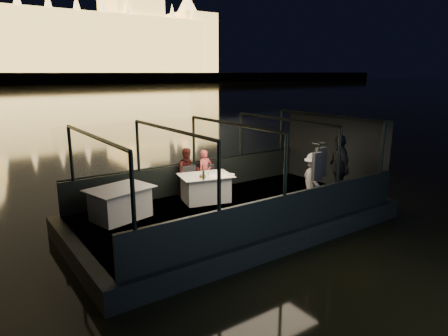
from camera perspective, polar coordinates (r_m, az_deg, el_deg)
boat_hull at (r=11.06m, az=1.20°, el=-8.23°), size 8.60×4.40×1.00m
boat_deck at (r=10.89m, az=1.21°, el=-5.89°), size 8.00×4.00×0.04m
gunwale_port at (r=12.35m, az=-4.26°, el=-1.29°), size 8.00×0.08×0.90m
gunwale_starboard at (r=9.29m, az=8.57°, el=-6.44°), size 8.00×0.08×0.90m
cabin_glass_port at (r=12.11m, az=-4.35°, el=3.98°), size 8.00×0.02×1.40m
cabin_glass_starboard at (r=8.97m, az=8.83°, el=0.48°), size 8.00×0.02×1.40m
cabin_roof_glass at (r=10.36m, az=1.28°, el=6.31°), size 8.00×4.00×0.02m
end_wall_fore at (r=8.88m, az=-20.10°, el=-3.32°), size 0.02×4.00×2.30m
end_wall_aft at (r=13.27m, az=15.33°, el=2.40°), size 0.02×4.00×2.30m
canopy_ribs at (r=10.56m, az=1.24°, el=0.11°), size 8.00×4.00×2.30m
dining_table_central at (r=11.40m, az=-2.63°, el=-2.87°), size 1.65×1.35×0.77m
dining_table_aft at (r=10.37m, az=-14.57°, el=-4.99°), size 1.74×1.43×0.81m
chair_port_left at (r=11.66m, az=-4.56°, el=-2.19°), size 0.48×0.48×0.93m
chair_port_right at (r=12.04m, az=-1.85°, el=-1.65°), size 0.50×0.50×0.87m
coat_stand at (r=10.71m, az=13.17°, el=-1.44°), size 0.60×0.52×1.88m
person_woman_coral at (r=12.12m, az=-2.70°, el=-0.09°), size 0.51×0.37×1.33m
person_man_maroon at (r=11.82m, az=-5.16°, el=-0.48°), size 0.82×0.72×1.44m
passenger_stripe at (r=11.03m, az=12.67°, el=-1.24°), size 0.89×1.12×1.51m
passenger_dark at (r=11.85m, az=16.03°, el=-0.42°), size 0.92×1.21×1.90m
wine_bottle at (r=10.79m, az=-2.94°, el=-0.90°), size 0.07×0.07×0.30m
bread_basket at (r=11.02m, az=-3.08°, el=-1.18°), size 0.21×0.21×0.07m
amber_candle at (r=11.23m, az=-0.60°, el=-0.88°), size 0.07×0.07×0.09m
plate_near at (r=11.33m, az=0.91°, el=-0.93°), size 0.28×0.28×0.02m
plate_far at (r=11.24m, az=-2.59°, el=-1.05°), size 0.26×0.26×0.01m
wine_glass_white at (r=10.89m, az=-2.25°, el=-1.06°), size 0.07×0.07×0.17m
wine_glass_red at (r=11.63m, az=-0.61°, el=-0.10°), size 0.08×0.08×0.21m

